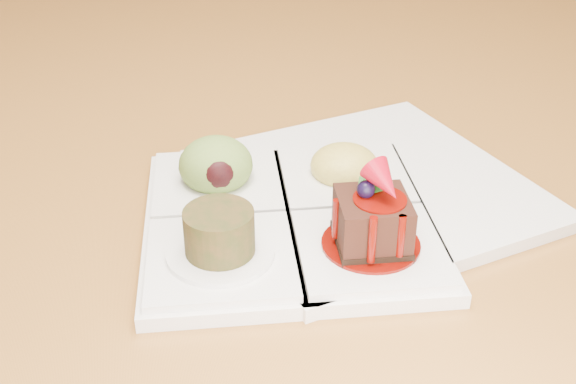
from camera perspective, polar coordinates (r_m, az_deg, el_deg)
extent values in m
cube|color=#956026|center=(0.94, 5.12, 8.64)|extent=(1.00, 1.80, 0.04)
cylinder|color=#956026|center=(1.83, -16.85, 6.08)|extent=(0.06, 0.06, 0.71)
cylinder|color=#956026|center=(1.95, 9.88, 8.58)|extent=(0.06, 0.06, 0.71)
cylinder|color=#331A11|center=(1.28, -12.71, -11.32)|extent=(0.04, 0.04, 0.48)
cylinder|color=#331A11|center=(1.88, 18.61, 1.97)|extent=(0.04, 0.04, 0.45)
cube|color=silver|center=(0.60, 0.00, -2.37)|extent=(0.26, 0.26, 0.01)
cube|color=silver|center=(0.56, 6.53, -4.44)|extent=(0.12, 0.12, 0.01)
cube|color=silver|center=(0.55, -5.33, -5.22)|extent=(0.12, 0.12, 0.01)
cube|color=silver|center=(0.64, -5.65, 0.79)|extent=(0.12, 0.12, 0.01)
cube|color=silver|center=(0.65, 4.45, 1.35)|extent=(0.12, 0.12, 0.01)
cylinder|color=#580803|center=(0.55, 6.55, -4.09)|extent=(0.08, 0.08, 0.00)
cube|color=black|center=(0.55, 6.57, -3.88)|extent=(0.06, 0.06, 0.01)
cube|color=black|center=(0.54, 6.70, -2.08)|extent=(0.06, 0.06, 0.03)
cylinder|color=#580803|center=(0.53, 6.81, -0.47)|extent=(0.04, 0.04, 0.00)
sphere|color=black|center=(0.53, 6.17, 0.22)|extent=(0.01, 0.01, 0.01)
cone|color=#9F0A1B|center=(0.52, 7.67, 0.75)|extent=(0.03, 0.04, 0.03)
cube|color=#164912|center=(0.54, 6.75, 0.57)|extent=(0.01, 0.02, 0.01)
cube|color=#164912|center=(0.54, 6.06, 0.60)|extent=(0.01, 0.02, 0.01)
cylinder|color=#580803|center=(0.52, 6.67, -3.77)|extent=(0.01, 0.01, 0.04)
cylinder|color=#580803|center=(0.53, 8.91, -3.46)|extent=(0.01, 0.01, 0.03)
cylinder|color=#580803|center=(0.54, 3.83, -2.12)|extent=(0.01, 0.01, 0.03)
cylinder|color=silver|center=(0.54, -5.36, -4.80)|extent=(0.08, 0.08, 0.00)
cylinder|color=#4C3015|center=(0.53, -5.46, -3.12)|extent=(0.05, 0.05, 0.03)
cylinder|color=#4E2310|center=(0.53, -5.52, -2.12)|extent=(0.04, 0.04, 0.00)
ellipsoid|color=olive|center=(0.63, -5.73, 2.15)|extent=(0.07, 0.07, 0.05)
ellipsoid|color=black|center=(0.61, -5.47, 1.35)|extent=(0.03, 0.02, 0.03)
ellipsoid|color=gold|center=(0.65, 4.48, 2.08)|extent=(0.06, 0.06, 0.04)
cube|color=#BA340D|center=(0.65, 5.47, 2.75)|extent=(0.02, 0.02, 0.01)
cube|color=#466C17|center=(0.66, 4.79, 3.12)|extent=(0.02, 0.02, 0.01)
cube|color=#BA340D|center=(0.66, 3.79, 2.97)|extent=(0.02, 0.02, 0.01)
cube|color=#466C17|center=(0.65, 3.40, 2.50)|extent=(0.02, 0.02, 0.01)
cube|color=#BA340D|center=(0.64, 3.51, 2.17)|extent=(0.02, 0.02, 0.01)
cube|color=#466C17|center=(0.63, 4.24, 1.81)|extent=(0.02, 0.02, 0.01)
cube|color=#BA340D|center=(0.63, 5.21, 1.89)|extent=(0.02, 0.02, 0.01)
cube|color=#466C17|center=(0.64, 5.56, 2.27)|extent=(0.02, 0.02, 0.01)
cube|color=silver|center=(0.65, 6.33, 0.35)|extent=(0.32, 0.32, 0.01)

